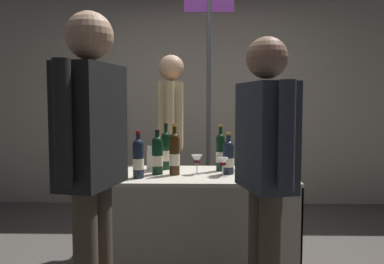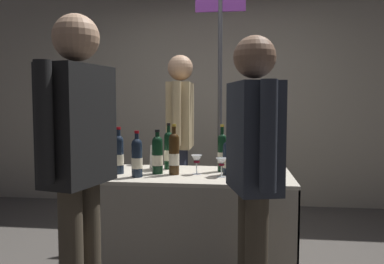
% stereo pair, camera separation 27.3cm
% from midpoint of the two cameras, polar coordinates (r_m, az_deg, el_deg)
% --- Properties ---
extents(back_partition, '(7.31, 0.12, 2.93)m').
position_cam_midpoint_polar(back_partition, '(4.84, 4.63, 6.62)').
color(back_partition, '#B2A893').
rests_on(back_partition, ground_plane).
extents(tasting_table, '(1.41, 0.70, 0.76)m').
position_cam_midpoint_polar(tasting_table, '(2.83, 2.82, -11.05)').
color(tasting_table, beige).
rests_on(tasting_table, ground_plane).
extents(featured_wine_bottle, '(0.07, 0.07, 0.35)m').
position_cam_midpoint_polar(featured_wine_bottle, '(2.86, 7.22, -2.97)').
color(featured_wine_bottle, black).
rests_on(featured_wine_bottle, tasting_table).
extents(display_bottle_0, '(0.08, 0.08, 0.32)m').
position_cam_midpoint_polar(display_bottle_0, '(2.74, -2.33, -3.35)').
color(display_bottle_0, black).
rests_on(display_bottle_0, tasting_table).
extents(display_bottle_1, '(0.08, 0.08, 0.30)m').
position_cam_midpoint_polar(display_bottle_1, '(2.73, 8.28, -3.75)').
color(display_bottle_1, '#192333').
rests_on(display_bottle_1, tasting_table).
extents(display_bottle_2, '(0.07, 0.07, 0.35)m').
position_cam_midpoint_polar(display_bottle_2, '(2.94, -0.85, -2.68)').
color(display_bottle_2, black).
rests_on(display_bottle_2, tasting_table).
extents(display_bottle_3, '(0.07, 0.07, 0.36)m').
position_cam_midpoint_polar(display_bottle_3, '(2.71, 0.19, -3.17)').
color(display_bottle_3, '#38230F').
rests_on(display_bottle_3, tasting_table).
extents(display_bottle_4, '(0.08, 0.08, 0.32)m').
position_cam_midpoint_polar(display_bottle_4, '(2.63, -5.25, -3.76)').
color(display_bottle_4, '#192333').
rests_on(display_bottle_4, tasting_table).
extents(display_bottle_5, '(0.07, 0.07, 0.34)m').
position_cam_midpoint_polar(display_bottle_5, '(2.77, -8.10, -3.20)').
color(display_bottle_5, '#192333').
rests_on(display_bottle_5, tasting_table).
extents(wine_glass_near_vendor, '(0.08, 0.08, 0.14)m').
position_cam_midpoint_polar(wine_glass_near_vendor, '(2.73, 3.56, -4.18)').
color(wine_glass_near_vendor, silver).
rests_on(wine_glass_near_vendor, tasting_table).
extents(wine_glass_mid, '(0.06, 0.06, 0.14)m').
position_cam_midpoint_polar(wine_glass_mid, '(2.66, 11.50, -4.46)').
color(wine_glass_mid, silver).
rests_on(wine_glass_mid, tasting_table).
extents(wine_glass_near_taster, '(0.08, 0.08, 0.13)m').
position_cam_midpoint_polar(wine_glass_near_taster, '(2.65, 7.34, -4.59)').
color(wine_glass_near_taster, silver).
rests_on(wine_glass_near_taster, tasting_table).
extents(flower_vase, '(0.10, 0.10, 0.38)m').
position_cam_midpoint_polar(flower_vase, '(2.93, 11.38, -3.53)').
color(flower_vase, silver).
rests_on(flower_vase, tasting_table).
extents(brochure_stand, '(0.10, 0.12, 0.18)m').
position_cam_midpoint_polar(brochure_stand, '(2.91, -2.98, -3.91)').
color(brochure_stand, silver).
rests_on(brochure_stand, tasting_table).
extents(vendor_presenter, '(0.23, 0.55, 1.71)m').
position_cam_midpoint_polar(vendor_presenter, '(3.56, 0.46, 0.40)').
color(vendor_presenter, '#2D3347').
rests_on(vendor_presenter, ground_plane).
extents(taster_foreground_right, '(0.30, 0.54, 1.62)m').
position_cam_midpoint_polar(taster_foreground_right, '(2.07, 12.87, -4.26)').
color(taster_foreground_right, '#4C4233').
rests_on(taster_foreground_right, ground_plane).
extents(taster_foreground_left, '(0.30, 0.55, 1.71)m').
position_cam_midpoint_polar(taster_foreground_left, '(2.00, -12.81, -2.67)').
color(taster_foreground_left, '#4C4233').
rests_on(taster_foreground_left, ground_plane).
extents(booth_signpost, '(0.49, 0.04, 2.37)m').
position_cam_midpoint_polar(booth_signpost, '(3.83, 6.23, 6.86)').
color(booth_signpost, '#47474C').
rests_on(booth_signpost, ground_plane).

